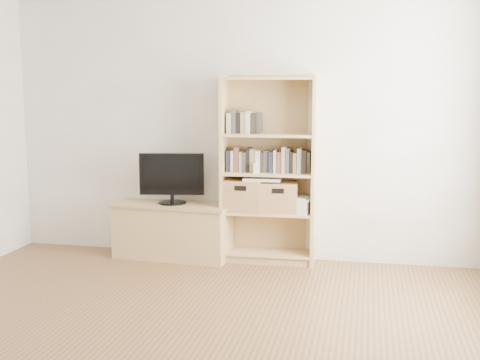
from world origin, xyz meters
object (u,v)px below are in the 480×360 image
(tv_stand, at_px, (173,232))
(laptop, at_px, (263,179))
(basket_left, at_px, (243,195))
(basket_right, at_px, (279,197))
(baby_monitor, at_px, (256,168))
(television, at_px, (172,179))
(bookshelf, at_px, (268,170))

(tv_stand, xyz_separation_m, laptop, (0.87, 0.03, 0.54))
(basket_left, distance_m, laptop, 0.25)
(basket_right, bearing_deg, laptop, -176.19)
(baby_monitor, bearing_deg, television, 176.33)
(basket_right, bearing_deg, basket_left, 178.43)
(television, bearing_deg, basket_right, -6.97)
(television, height_order, basket_left, television)
(basket_right, bearing_deg, baby_monitor, -157.23)
(television, distance_m, laptop, 0.87)
(baby_monitor, relative_size, basket_left, 0.27)
(tv_stand, distance_m, bookshelf, 1.11)
(baby_monitor, distance_m, laptop, 0.14)
(bookshelf, xyz_separation_m, basket_left, (-0.23, -0.01, -0.24))
(basket_right, relative_size, laptop, 0.98)
(tv_stand, relative_size, baby_monitor, 11.60)
(television, relative_size, baby_monitor, 6.47)
(television, bearing_deg, tv_stand, 0.00)
(tv_stand, bearing_deg, basket_left, 7.31)
(tv_stand, distance_m, television, 0.52)
(tv_stand, relative_size, television, 1.79)
(television, distance_m, baby_monitor, 0.84)
(baby_monitor, height_order, laptop, baby_monitor)
(basket_right, distance_m, laptop, 0.23)
(bookshelf, bearing_deg, basket_right, -2.60)
(tv_stand, bearing_deg, bookshelf, 7.29)
(baby_monitor, xyz_separation_m, basket_right, (0.20, 0.10, -0.28))
(tv_stand, bearing_deg, television, 0.00)
(basket_left, bearing_deg, basket_right, 1.23)
(laptop, bearing_deg, tv_stand, 178.42)
(tv_stand, distance_m, basket_left, 0.79)
(television, bearing_deg, laptop, -7.77)
(bookshelf, distance_m, laptop, 0.09)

